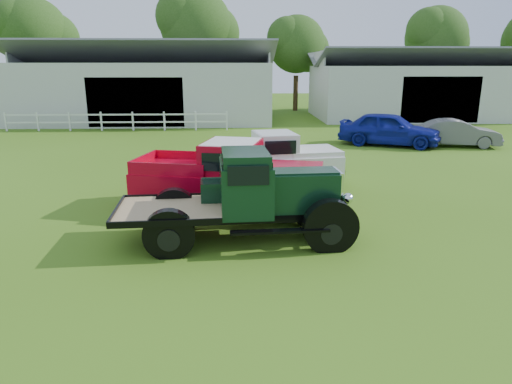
{
  "coord_description": "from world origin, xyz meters",
  "views": [
    {
      "loc": [
        -0.19,
        -9.56,
        4.05
      ],
      "look_at": [
        0.2,
        1.2,
        1.05
      ],
      "focal_mm": 32.0,
      "sensor_mm": 36.0,
      "label": 1
    }
  ],
  "objects_px": {
    "misc_car_blue": "(389,129)",
    "misc_car_grey": "(457,133)",
    "white_pickup": "(272,159)",
    "red_pickup": "(228,175)",
    "vintage_flatbed": "(241,197)"
  },
  "relations": [
    {
      "from": "red_pickup",
      "to": "misc_car_grey",
      "type": "height_order",
      "value": "red_pickup"
    },
    {
      "from": "vintage_flatbed",
      "to": "white_pickup",
      "type": "xyz_separation_m",
      "value": [
        1.1,
        5.3,
        -0.18
      ]
    },
    {
      "from": "misc_car_blue",
      "to": "misc_car_grey",
      "type": "relative_size",
      "value": 1.22
    },
    {
      "from": "vintage_flatbed",
      "to": "red_pickup",
      "type": "distance_m",
      "value": 2.51
    },
    {
      "from": "red_pickup",
      "to": "misc_car_blue",
      "type": "bearing_deg",
      "value": 65.58
    },
    {
      "from": "white_pickup",
      "to": "misc_car_blue",
      "type": "distance_m",
      "value": 10.28
    },
    {
      "from": "vintage_flatbed",
      "to": "white_pickup",
      "type": "distance_m",
      "value": 5.41
    },
    {
      "from": "white_pickup",
      "to": "misc_car_grey",
      "type": "xyz_separation_m",
      "value": [
        10.05,
        7.43,
        -0.21
      ]
    },
    {
      "from": "red_pickup",
      "to": "misc_car_blue",
      "type": "xyz_separation_m",
      "value": [
        8.11,
        10.64,
        -0.14
      ]
    },
    {
      "from": "red_pickup",
      "to": "misc_car_blue",
      "type": "distance_m",
      "value": 13.38
    },
    {
      "from": "vintage_flatbed",
      "to": "misc_car_grey",
      "type": "xyz_separation_m",
      "value": [
        11.15,
        12.72,
        -0.39
      ]
    },
    {
      "from": "white_pickup",
      "to": "misc_car_grey",
      "type": "distance_m",
      "value": 12.5
    },
    {
      "from": "red_pickup",
      "to": "white_pickup",
      "type": "relative_size",
      "value": 1.13
    },
    {
      "from": "vintage_flatbed",
      "to": "misc_car_blue",
      "type": "distance_m",
      "value": 15.25
    },
    {
      "from": "misc_car_grey",
      "to": "vintage_flatbed",
      "type": "bearing_deg",
      "value": 151.57
    }
  ]
}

